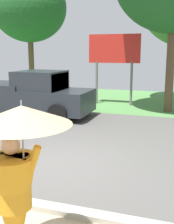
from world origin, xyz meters
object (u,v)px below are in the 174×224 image
at_px(monk_pedestrian, 16,180).
at_px(roadside_billboard, 114,54).
at_px(tree_right_far, 29,8).
at_px(pickup_truck, 31,95).

relative_size(monk_pedestrian, roadside_billboard, 0.61).
relative_size(monk_pedestrian, tree_right_far, 0.28).
height_order(pickup_truck, roadside_billboard, roadside_billboard).
distance_m(pickup_truck, tree_right_far, 8.71).
height_order(pickup_truck, tree_right_far, tree_right_far).
distance_m(roadside_billboard, tree_right_far, 7.47).
relative_size(pickup_truck, roadside_billboard, 1.49).
bearing_deg(tree_right_far, pickup_truck, -61.29).
bearing_deg(roadside_billboard, tree_right_far, 155.20).
height_order(roadside_billboard, tree_right_far, tree_right_far).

